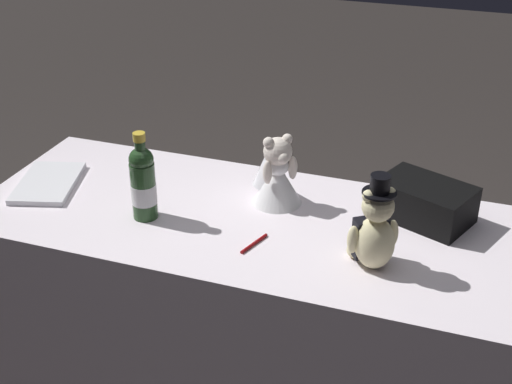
% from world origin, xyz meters
% --- Properties ---
extents(ground_plane, '(12.00, 12.00, 0.00)m').
position_xyz_m(ground_plane, '(0.00, 0.00, 0.00)').
color(ground_plane, '#2D2826').
extents(reception_table, '(1.87, 0.73, 0.70)m').
position_xyz_m(reception_table, '(0.00, 0.00, 0.35)').
color(reception_table, white).
rests_on(reception_table, ground_plane).
extents(teddy_bear_groom, '(0.14, 0.14, 0.30)m').
position_xyz_m(teddy_bear_groom, '(0.40, -0.13, 0.82)').
color(teddy_bear_groom, beige).
rests_on(teddy_bear_groom, reception_table).
extents(teddy_bear_bride, '(0.21, 0.21, 0.24)m').
position_xyz_m(teddy_bear_bride, '(0.02, 0.14, 0.81)').
color(teddy_bear_bride, white).
rests_on(teddy_bear_bride, reception_table).
extents(champagne_bottle, '(0.08, 0.08, 0.30)m').
position_xyz_m(champagne_bottle, '(-0.34, -0.10, 0.83)').
color(champagne_bottle, '#264623').
rests_on(champagne_bottle, reception_table).
extents(signing_pen, '(0.05, 0.13, 0.01)m').
position_xyz_m(signing_pen, '(0.05, -0.14, 0.71)').
color(signing_pen, maroon).
rests_on(signing_pen, reception_table).
extents(gift_case_black, '(0.34, 0.28, 0.12)m').
position_xyz_m(gift_case_black, '(0.51, 0.18, 0.77)').
color(gift_case_black, black).
rests_on(gift_case_black, reception_table).
extents(guestbook, '(0.27, 0.34, 0.02)m').
position_xyz_m(guestbook, '(-0.77, -0.02, 0.71)').
color(guestbook, white).
rests_on(guestbook, reception_table).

